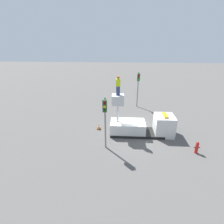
{
  "coord_description": "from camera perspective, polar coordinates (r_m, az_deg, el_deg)",
  "views": [
    {
      "loc": [
        -1.56,
        -15.6,
        8.77
      ],
      "look_at": [
        -2.41,
        -1.31,
        2.84
      ],
      "focal_mm": 28.0,
      "sensor_mm": 36.0,
      "label": 1
    }
  ],
  "objects": [
    {
      "name": "fire_hydrant",
      "position": [
        16.32,
        25.95,
        -10.38
      ],
      "size": [
        0.5,
        0.26,
        1.07
      ],
      "color": "#B2231E",
      "rests_on": "ground"
    },
    {
      "name": "traffic_light_pole",
      "position": [
        14.03,
        -2.33,
        -0.56
      ],
      "size": [
        0.34,
        0.57,
        4.62
      ],
      "color": "gray",
      "rests_on": "ground"
    },
    {
      "name": "traffic_cone_rear",
      "position": [
        18.52,
        -4.33,
        -4.86
      ],
      "size": [
        0.4,
        0.4,
        0.59
      ],
      "color": "black",
      "rests_on": "ground"
    },
    {
      "name": "bucket_truck",
      "position": [
        17.6,
        9.66,
        -4.45
      ],
      "size": [
        6.19,
        2.08,
        4.02
      ],
      "color": "black",
      "rests_on": "ground"
    },
    {
      "name": "worker",
      "position": [
        16.08,
        2.02,
        8.55
      ],
      "size": [
        0.4,
        0.26,
        1.75
      ],
      "color": "navy",
      "rests_on": "bucket_truck"
    },
    {
      "name": "ground_plane",
      "position": [
        17.97,
        8.01,
        -6.96
      ],
      "size": [
        120.0,
        120.0,
        0.0
      ],
      "primitive_type": "plane",
      "color": "#565451"
    },
    {
      "name": "traffic_light_across",
      "position": [
        23.96,
        8.56,
        9.41
      ],
      "size": [
        0.34,
        0.57,
        4.85
      ],
      "color": "gray",
      "rests_on": "ground"
    }
  ]
}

